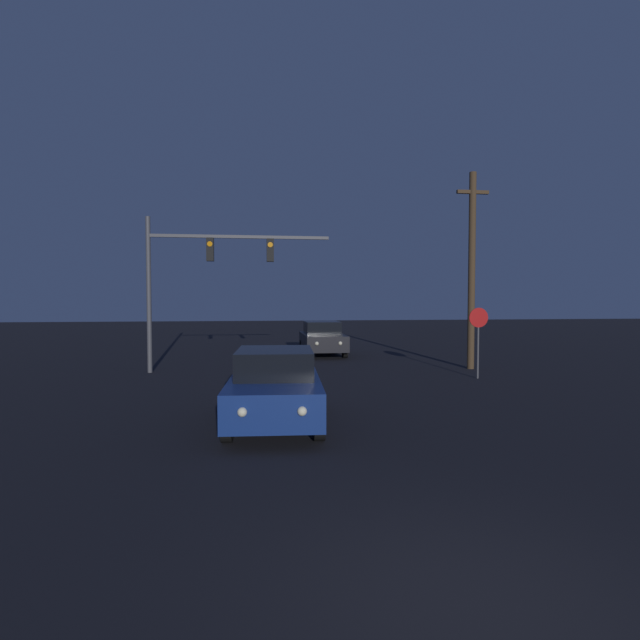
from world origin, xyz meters
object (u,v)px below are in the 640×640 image
car_near (275,387)px  car_far (322,338)px  utility_pole (472,268)px  stop_sign (478,329)px  traffic_signal_mast (200,267)px

car_near → car_far: (2.93, 13.63, 0.00)m
car_far → utility_pole: bearing=133.5°
car_near → stop_sign: stop_sign is taller
stop_sign → utility_pole: size_ratio=0.32×
traffic_signal_mast → stop_sign: bearing=-16.7°
utility_pole → stop_sign: bearing=-108.6°
car_near → utility_pole: (8.27, 8.00, 3.23)m
car_far → traffic_signal_mast: size_ratio=0.60×
car_near → traffic_signal_mast: traffic_signal_mast is taller
stop_sign → traffic_signal_mast: bearing=163.3°
car_near → stop_sign: size_ratio=1.72×
traffic_signal_mast → stop_sign: traffic_signal_mast is taller
car_far → car_near: bearing=77.8°
car_near → traffic_signal_mast: size_ratio=0.62×
car_far → stop_sign: bearing=119.4°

